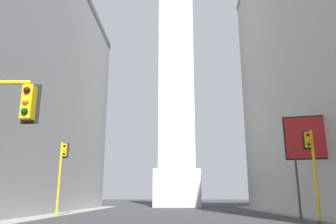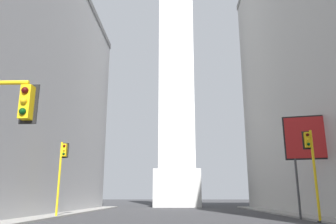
{
  "view_description": "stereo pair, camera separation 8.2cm",
  "coord_description": "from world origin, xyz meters",
  "px_view_note": "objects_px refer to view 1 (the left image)",
  "views": [
    {
      "loc": [
        0.0,
        -1.41,
        1.72
      ],
      "look_at": [
        -1.01,
        36.68,
        11.57
      ],
      "focal_mm": 35.0,
      "sensor_mm": 36.0,
      "label": 1
    },
    {
      "loc": [
        0.09,
        -1.41,
        1.72
      ],
      "look_at": [
        -1.01,
        36.68,
        11.57
      ],
      "focal_mm": 35.0,
      "sensor_mm": 36.0,
      "label": 2
    }
  ],
  "objects_px": {
    "traffic_light_mid_right": "(312,161)",
    "billboard_sign": "(312,140)",
    "obelisk": "(176,28)",
    "traffic_light_mid_left": "(62,167)"
  },
  "relations": [
    {
      "from": "traffic_light_mid_right",
      "to": "billboard_sign",
      "type": "bearing_deg",
      "value": 64.4
    },
    {
      "from": "traffic_light_mid_right",
      "to": "billboard_sign",
      "type": "distance_m",
      "value": 3.71
    },
    {
      "from": "obelisk",
      "to": "billboard_sign",
      "type": "height_order",
      "value": "obelisk"
    },
    {
      "from": "traffic_light_mid_right",
      "to": "obelisk",
      "type": "bearing_deg",
      "value": 105.68
    },
    {
      "from": "traffic_light_mid_left",
      "to": "traffic_light_mid_right",
      "type": "distance_m",
      "value": 20.06
    },
    {
      "from": "traffic_light_mid_left",
      "to": "billboard_sign",
      "type": "xyz_separation_m",
      "value": [
        20.9,
        -1.74,
        1.98
      ]
    },
    {
      "from": "traffic_light_mid_right",
      "to": "billboard_sign",
      "type": "relative_size",
      "value": 0.78
    },
    {
      "from": "traffic_light_mid_left",
      "to": "obelisk",
      "type": "bearing_deg",
      "value": 71.54
    },
    {
      "from": "traffic_light_mid_right",
      "to": "billboard_sign",
      "type": "xyz_separation_m",
      "value": [
        1.36,
        2.85,
        1.96
      ]
    },
    {
      "from": "obelisk",
      "to": "traffic_light_mid_left",
      "type": "relative_size",
      "value": 11.12
    }
  ]
}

